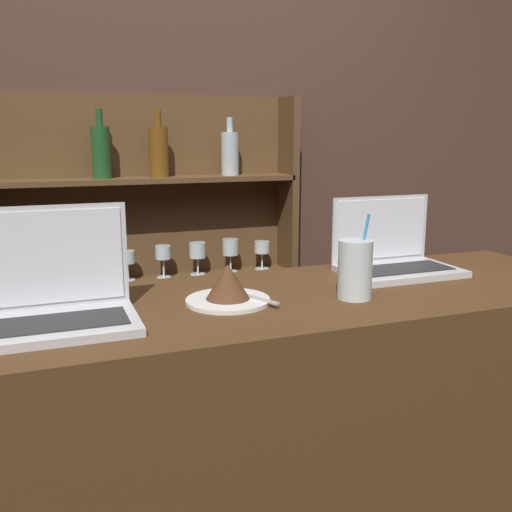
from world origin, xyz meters
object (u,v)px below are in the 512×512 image
at_px(laptop_near, 59,298).
at_px(laptop_far, 393,256).
at_px(cake_plate, 228,287).
at_px(water_glass, 355,269).

xyz_separation_m(laptop_near, laptop_far, (0.93, 0.16, -0.01)).
relative_size(laptop_far, cake_plate, 1.62).
bearing_deg(water_glass, laptop_far, 39.60).
height_order(laptop_near, water_glass, laptop_near).
relative_size(cake_plate, water_glass, 0.98).
xyz_separation_m(laptop_far, cake_plate, (-0.55, -0.13, -0.01)).
relative_size(laptop_near, laptop_far, 0.95).
height_order(laptop_far, water_glass, laptop_far).
height_order(laptop_far, cake_plate, laptop_far).
bearing_deg(laptop_far, laptop_near, -170.54).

